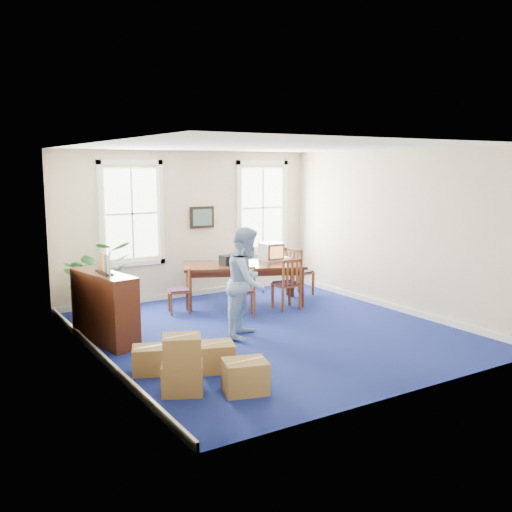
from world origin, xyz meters
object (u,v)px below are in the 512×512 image
crt_tv (271,252)px  potted_plant (96,278)px  cardboard_boxes (193,358)px  conference_table (243,284)px  credenza (104,306)px  man (247,282)px  chair_near_left (243,290)px

crt_tv → potted_plant: potted_plant is taller
crt_tv → cardboard_boxes: crt_tv is taller
conference_table → cardboard_boxes: bearing=-105.2°
credenza → conference_table: bearing=8.0°
credenza → cardboard_boxes: bearing=-91.6°
man → credenza: 2.38m
chair_near_left → potted_plant: bearing=-7.9°
conference_table → credenza: credenza is taller
credenza → potted_plant: potted_plant is taller
chair_near_left → man: 1.38m
conference_table → chair_near_left: bearing=-97.6°
conference_table → chair_near_left: (-0.51, -0.85, 0.07)m
man → credenza: (-2.17, 0.93, -0.32)m
potted_plant → chair_near_left: bearing=-31.5°
credenza → cardboard_boxes: credenza is taller
crt_tv → potted_plant: bearing=172.7°
crt_tv → credenza: bearing=-162.6°
man → cardboard_boxes: size_ratio=1.34×
conference_table → credenza: bearing=-138.4°
crt_tv → credenza: 4.20m
potted_plant → credenza: bearing=-102.1°
crt_tv → potted_plant: 3.71m
crt_tv → man: 2.78m
credenza → man: bearing=-33.5°
man → potted_plant: bearing=82.1°
potted_plant → cardboard_boxes: 4.27m
potted_plant → cardboard_boxes: (0.02, -4.26, -0.34)m
conference_table → credenza: 3.46m
crt_tv → credenza: size_ratio=0.30×
chair_near_left → man: bearing=86.2°
man → cardboard_boxes: 2.46m
chair_near_left → credenza: bearing=28.4°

